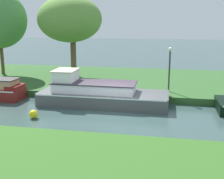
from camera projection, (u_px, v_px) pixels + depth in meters
ground_plane at (117, 112)px, 15.51m from camera, size 120.00×120.00×0.00m
riverbank_far at (133, 81)px, 22.15m from camera, size 72.00×10.00×0.40m
slate_narrowboat at (99, 94)px, 16.74m from camera, size 7.21×2.40×1.94m
willow_tree_centre at (70, 19)px, 21.90m from camera, size 4.76×4.73×6.03m
lamp_post at (170, 64)px, 17.81m from camera, size 0.24×0.24×2.70m
mooring_post_near at (89, 85)px, 18.03m from camera, size 0.13×0.13×0.82m
channel_buoy at (33, 114)px, 14.44m from camera, size 0.43×0.43×0.43m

